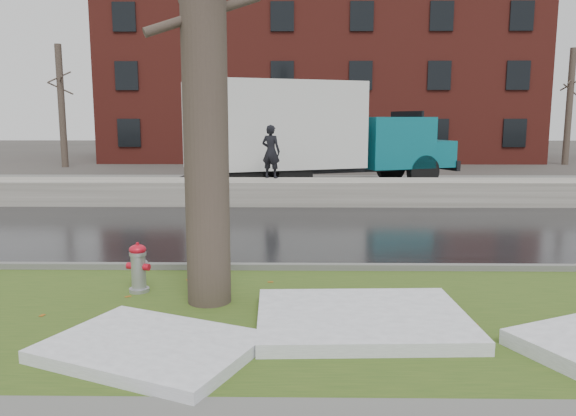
{
  "coord_description": "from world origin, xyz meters",
  "views": [
    {
      "loc": [
        0.57,
        -8.35,
        2.6
      ],
      "look_at": [
        0.43,
        1.69,
        1.0
      ],
      "focal_mm": 35.0,
      "sensor_mm": 36.0,
      "label": 1
    }
  ],
  "objects": [
    {
      "name": "bg_tree_left",
      "position": [
        -12.0,
        22.0,
        3.33
      ],
      "size": [
        1.4,
        1.62,
        6.5
      ],
      "color": "brown",
      "rests_on": "ground"
    },
    {
      "name": "curb",
      "position": [
        0.0,
        1.0,
        0.07
      ],
      "size": [
        60.0,
        0.15,
        0.14
      ],
      "primitive_type": "cube",
      "color": "slate",
      "rests_on": "ground"
    },
    {
      "name": "parking_lot",
      "position": [
        0.0,
        13.0,
        0.01
      ],
      "size": [
        60.0,
        9.0,
        0.03
      ],
      "primitive_type": "cube",
      "color": "slate",
      "rests_on": "ground"
    },
    {
      "name": "bg_tree_right",
      "position": [
        16.0,
        24.0,
        3.33
      ],
      "size": [
        1.4,
        1.62,
        6.5
      ],
      "color": "brown",
      "rests_on": "ground"
    },
    {
      "name": "snow_patch_near",
      "position": [
        1.4,
        -1.6,
        0.12
      ],
      "size": [
        2.67,
        2.1,
        0.16
      ],
      "primitive_type": "cube",
      "rotation": [
        0.0,
        0.0,
        0.04
      ],
      "color": "white",
      "rests_on": "verge"
    },
    {
      "name": "snow_patch_far",
      "position": [
        -1.03,
        -2.5,
        0.11
      ],
      "size": [
        2.66,
        2.35,
        0.14
      ],
      "primitive_type": "cube",
      "rotation": [
        0.0,
        0.0,
        -0.41
      ],
      "color": "white",
      "rests_on": "verge"
    },
    {
      "name": "road",
      "position": [
        0.0,
        4.5,
        0.01
      ],
      "size": [
        60.0,
        7.0,
        0.03
      ],
      "primitive_type": "cube",
      "color": "black",
      "rests_on": "ground"
    },
    {
      "name": "snowbank",
      "position": [
        0.0,
        8.7,
        0.38
      ],
      "size": [
        60.0,
        1.6,
        0.75
      ],
      "primitive_type": "cube",
      "color": "#B3AEA4",
      "rests_on": "ground"
    },
    {
      "name": "box_truck",
      "position": [
        0.95,
        12.49,
        2.07
      ],
      "size": [
        11.65,
        6.09,
        3.92
      ],
      "rotation": [
        0.0,
        0.0,
        0.37
      ],
      "color": "black",
      "rests_on": "ground"
    },
    {
      "name": "worker",
      "position": [
        -0.21,
        9.3,
        1.58
      ],
      "size": [
        0.72,
        0.6,
        1.67
      ],
      "primitive_type": "imported",
      "rotation": [
        0.0,
        0.0,
        2.74
      ],
      "color": "black",
      "rests_on": "snowbank"
    },
    {
      "name": "tree",
      "position": [
        -0.65,
        -0.72,
        3.87
      ],
      "size": [
        1.51,
        1.73,
        7.61
      ],
      "rotation": [
        0.0,
        0.0,
        0.05
      ],
      "color": "brown",
      "rests_on": "verge"
    },
    {
      "name": "bg_tree_center",
      "position": [
        -6.0,
        26.0,
        3.33
      ],
      "size": [
        1.4,
        1.62,
        6.5
      ],
      "color": "brown",
      "rests_on": "ground"
    },
    {
      "name": "fire_hydrant",
      "position": [
        -1.77,
        -0.28,
        0.44
      ],
      "size": [
        0.37,
        0.34,
        0.75
      ],
      "rotation": [
        0.0,
        0.0,
        -0.27
      ],
      "color": "#989A9F",
      "rests_on": "verge"
    },
    {
      "name": "verge",
      "position": [
        0.0,
        -1.25,
        0.02
      ],
      "size": [
        60.0,
        4.5,
        0.04
      ],
      "primitive_type": "cube",
      "color": "#324D19",
      "rests_on": "ground"
    },
    {
      "name": "ground",
      "position": [
        0.0,
        0.0,
        0.0
      ],
      "size": [
        120.0,
        120.0,
        0.0
      ],
      "primitive_type": "plane",
      "color": "#47423D",
      "rests_on": "ground"
    },
    {
      "name": "brick_building",
      "position": [
        2.0,
        30.0,
        5.0
      ],
      "size": [
        26.0,
        12.0,
        10.0
      ],
      "primitive_type": "cube",
      "color": "maroon",
      "rests_on": "ground"
    }
  ]
}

